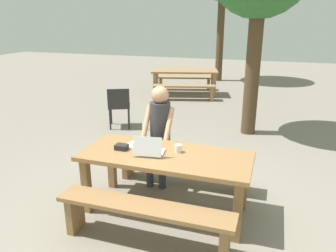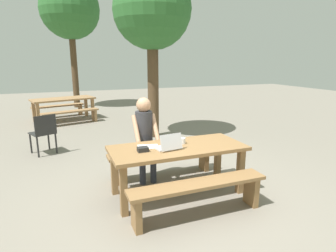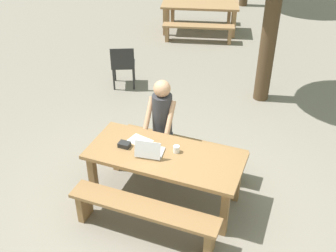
{
  "view_description": "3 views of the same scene",
  "coord_description": "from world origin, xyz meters",
  "px_view_note": "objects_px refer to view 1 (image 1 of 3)",
  "views": [
    {
      "loc": [
        1.11,
        -3.27,
        2.22
      ],
      "look_at": [
        -0.05,
        0.25,
        0.98
      ],
      "focal_mm": 35.17,
      "sensor_mm": 36.0,
      "label": 1
    },
    {
      "loc": [
        -1.51,
        -3.5,
        1.94
      ],
      "look_at": [
        -0.05,
        0.25,
        0.98
      ],
      "focal_mm": 29.64,
      "sensor_mm": 36.0,
      "label": 2
    },
    {
      "loc": [
        1.51,
        -3.77,
        3.83
      ],
      "look_at": [
        -0.05,
        0.25,
        0.98
      ],
      "focal_mm": 44.12,
      "sensor_mm": 36.0,
      "label": 3
    }
  ],
  "objects_px": {
    "small_pouch": "(122,147)",
    "plastic_chair": "(119,106)",
    "coffee_mug": "(178,148)",
    "laptop": "(149,150)",
    "picnic_table_mid": "(185,74)",
    "person_seated": "(159,128)",
    "picnic_table_front": "(166,162)"
  },
  "relations": [
    {
      "from": "small_pouch",
      "to": "plastic_chair",
      "type": "xyz_separation_m",
      "value": [
        -1.37,
        2.68,
        -0.3
      ]
    },
    {
      "from": "small_pouch",
      "to": "coffee_mug",
      "type": "xyz_separation_m",
      "value": [
        0.65,
        0.13,
        0.01
      ]
    },
    {
      "from": "coffee_mug",
      "to": "laptop",
      "type": "bearing_deg",
      "value": -150.53
    },
    {
      "from": "small_pouch",
      "to": "picnic_table_mid",
      "type": "height_order",
      "value": "small_pouch"
    },
    {
      "from": "laptop",
      "to": "coffee_mug",
      "type": "distance_m",
      "value": 0.34
    },
    {
      "from": "coffee_mug",
      "to": "person_seated",
      "type": "xyz_separation_m",
      "value": [
        -0.42,
        0.54,
        0.02
      ]
    },
    {
      "from": "person_seated",
      "to": "picnic_table_mid",
      "type": "bearing_deg",
      "value": 101.93
    },
    {
      "from": "laptop",
      "to": "person_seated",
      "type": "bearing_deg",
      "value": -87.36
    },
    {
      "from": "coffee_mug",
      "to": "plastic_chair",
      "type": "distance_m",
      "value": 3.27
    },
    {
      "from": "laptop",
      "to": "picnic_table_mid",
      "type": "height_order",
      "value": "laptop"
    },
    {
      "from": "person_seated",
      "to": "picnic_table_mid",
      "type": "height_order",
      "value": "person_seated"
    },
    {
      "from": "picnic_table_front",
      "to": "laptop",
      "type": "bearing_deg",
      "value": -157.2
    },
    {
      "from": "coffee_mug",
      "to": "picnic_table_front",
      "type": "bearing_deg",
      "value": -142.22
    },
    {
      "from": "coffee_mug",
      "to": "picnic_table_mid",
      "type": "bearing_deg",
      "value": 104.74
    },
    {
      "from": "picnic_table_front",
      "to": "picnic_table_mid",
      "type": "bearing_deg",
      "value": 103.46
    },
    {
      "from": "plastic_chair",
      "to": "laptop",
      "type": "bearing_deg",
      "value": 98.15
    },
    {
      "from": "picnic_table_front",
      "to": "plastic_chair",
      "type": "xyz_separation_m",
      "value": [
        -1.9,
        2.64,
        -0.16
      ]
    },
    {
      "from": "picnic_table_front",
      "to": "person_seated",
      "type": "distance_m",
      "value": 0.73
    },
    {
      "from": "picnic_table_front",
      "to": "small_pouch",
      "type": "distance_m",
      "value": 0.55
    },
    {
      "from": "person_seated",
      "to": "plastic_chair",
      "type": "relative_size",
      "value": 1.6
    },
    {
      "from": "laptop",
      "to": "picnic_table_mid",
      "type": "bearing_deg",
      "value": -86.01
    },
    {
      "from": "person_seated",
      "to": "plastic_chair",
      "type": "bearing_deg",
      "value": 128.62
    },
    {
      "from": "coffee_mug",
      "to": "plastic_chair",
      "type": "relative_size",
      "value": 0.11
    },
    {
      "from": "laptop",
      "to": "coffee_mug",
      "type": "bearing_deg",
      "value": -158.3
    },
    {
      "from": "coffee_mug",
      "to": "plastic_chair",
      "type": "height_order",
      "value": "plastic_chair"
    },
    {
      "from": "laptop",
      "to": "plastic_chair",
      "type": "relative_size",
      "value": 0.42
    },
    {
      "from": "picnic_table_front",
      "to": "laptop",
      "type": "distance_m",
      "value": 0.25
    },
    {
      "from": "plastic_chair",
      "to": "coffee_mug",
      "type": "bearing_deg",
      "value": 104.07
    },
    {
      "from": "picnic_table_front",
      "to": "small_pouch",
      "type": "bearing_deg",
      "value": -175.7
    },
    {
      "from": "picnic_table_front",
      "to": "picnic_table_mid",
      "type": "height_order",
      "value": "picnic_table_mid"
    },
    {
      "from": "person_seated",
      "to": "picnic_table_mid",
      "type": "distance_m",
      "value": 5.53
    },
    {
      "from": "person_seated",
      "to": "picnic_table_mid",
      "type": "xyz_separation_m",
      "value": [
        -1.14,
        5.41,
        -0.17
      ]
    }
  ]
}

